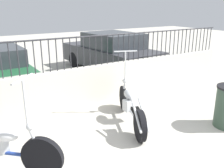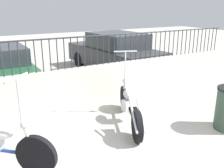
# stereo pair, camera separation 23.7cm
# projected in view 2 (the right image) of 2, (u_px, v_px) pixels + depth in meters

# --- Properties ---
(ground_plane) EXTENTS (40.00, 40.00, 0.00)m
(ground_plane) POSITION_uv_depth(u_px,v_px,m) (174.00, 165.00, 4.01)
(ground_plane) COLOR #B7B2A5
(low_wall) EXTENTS (9.33, 0.18, 0.99)m
(low_wall) POSITION_uv_depth(u_px,v_px,m) (92.00, 85.00, 6.40)
(low_wall) COLOR beige
(low_wall) RESTS_ON ground_plane
(fence_railing) EXTENTS (9.33, 0.04, 0.76)m
(fence_railing) POSITION_uv_depth(u_px,v_px,m) (91.00, 46.00, 6.10)
(fence_railing) COLOR #2D2D33
(fence_railing) RESTS_ON low_wall
(motorcycle_silver) EXTENTS (0.95, 1.99, 1.49)m
(motorcycle_silver) POSITION_uv_depth(u_px,v_px,m) (130.00, 108.00, 5.23)
(motorcycle_silver) COLOR black
(motorcycle_silver) RESTS_ON ground_plane
(car_dark_grey) EXTENTS (2.16, 4.38, 1.48)m
(car_dark_grey) POSITION_uv_depth(u_px,v_px,m) (115.00, 53.00, 9.42)
(car_dark_grey) COLOR black
(car_dark_grey) RESTS_ON ground_plane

